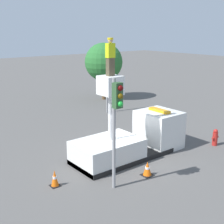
{
  "coord_description": "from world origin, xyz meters",
  "views": [
    {
      "loc": [
        -9.78,
        -11.46,
        6.5
      ],
      "look_at": [
        -1.56,
        -1.08,
        2.95
      ],
      "focal_mm": 50.0,
      "sensor_mm": 36.0,
      "label": 1
    }
  ],
  "objects": [
    {
      "name": "fire_hydrant",
      "position": [
        5.33,
        -1.91,
        0.47
      ],
      "size": [
        0.54,
        0.3,
        0.97
      ],
      "color": "#B2231E",
      "rests_on": "ground"
    },
    {
      "name": "tree_left_bg",
      "position": [
        7.64,
        11.78,
        3.51
      ],
      "size": [
        3.51,
        3.51,
        5.28
      ],
      "color": "brown",
      "rests_on": "ground"
    },
    {
      "name": "worker",
      "position": [
        -0.8,
        0.0,
        5.24
      ],
      "size": [
        0.4,
        0.26,
        1.75
      ],
      "color": "brown",
      "rests_on": "bucket_truck"
    },
    {
      "name": "traffic_cone_curbside",
      "position": [
        -0.42,
        -2.23,
        0.32
      ],
      "size": [
        0.49,
        0.49,
        0.67
      ],
      "color": "black",
      "rests_on": "ground"
    },
    {
      "name": "traffic_light_pole",
      "position": [
        -2.32,
        -2.31,
        3.31
      ],
      "size": [
        0.34,
        0.57,
        4.66
      ],
      "color": "gray",
      "rests_on": "ground"
    },
    {
      "name": "ground_plane",
      "position": [
        0.0,
        0.0,
        0.0
      ],
      "size": [
        120.0,
        120.0,
        0.0
      ],
      "primitive_type": "plane",
      "color": "#565451"
    },
    {
      "name": "traffic_cone_rear",
      "position": [
        -4.21,
        -0.51,
        0.35
      ],
      "size": [
        0.4,
        0.4,
        0.73
      ],
      "color": "black",
      "rests_on": "ground"
    },
    {
      "name": "bucket_truck",
      "position": [
        0.68,
        0.0,
        0.86
      ],
      "size": [
        6.32,
        2.29,
        4.36
      ],
      "color": "black",
      "rests_on": "ground"
    },
    {
      "name": "traffic_light_across",
      "position": [
        4.91,
        7.57,
        3.45
      ],
      "size": [
        0.34,
        0.57,
        4.86
      ],
      "color": "gray",
      "rests_on": "ground"
    }
  ]
}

